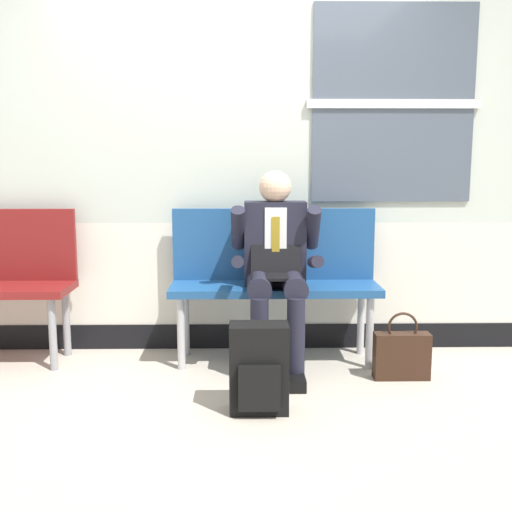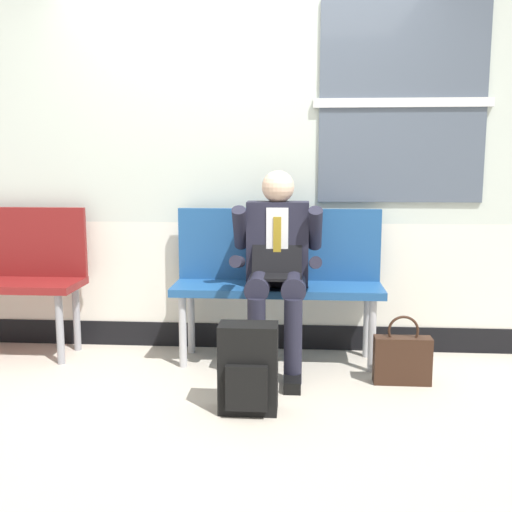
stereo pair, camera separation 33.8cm
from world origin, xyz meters
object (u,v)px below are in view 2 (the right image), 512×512
object	(u,v)px
bench_empty	(4,269)
handbag	(402,359)
person_seated	(277,264)
bench_with_person	(278,272)
backpack	(248,369)

from	to	relation	value
bench_empty	handbag	distance (m)	2.75
person_seated	handbag	bearing A→B (deg)	-15.64
bench_with_person	backpack	distance (m)	0.99
person_seated	handbag	world-z (taller)	person_seated
bench_empty	person_seated	distance (m)	1.92
bench_with_person	bench_empty	xyz separation A→B (m)	(-1.91, -0.00, -0.01)
bench_with_person	backpack	world-z (taller)	bench_with_person
backpack	person_seated	bearing A→B (deg)	80.08
bench_empty	handbag	world-z (taller)	bench_empty
bench_with_person	handbag	world-z (taller)	bench_with_person
bench_with_person	backpack	bearing A→B (deg)	-97.68
backpack	handbag	bearing A→B (deg)	28.51
handbag	backpack	bearing A→B (deg)	-151.49
bench_with_person	bench_empty	world-z (taller)	same
person_seated	backpack	world-z (taller)	person_seated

